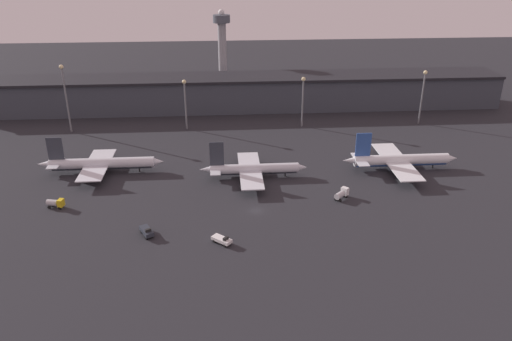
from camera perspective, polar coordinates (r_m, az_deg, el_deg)
The scene contains 14 objects.
ground at distance 152.52m, azimuth 0.01°, elevation -4.61°, with size 600.00×600.00×0.00m, color #26262B.
terminal_building at distance 247.57m, azimuth -1.80°, elevation 8.94°, with size 254.83×22.95×16.25m.
airplane_0 at distance 184.39m, azimuth -17.32°, elevation 0.73°, with size 44.07×28.18×13.72m.
airplane_1 at distance 172.62m, azimuth -0.37°, elevation 0.16°, with size 37.56×31.30×13.49m.
airplane_2 at distance 186.16m, azimuth 16.10°, elevation 1.13°, with size 42.04×34.25×14.18m.
service_vehicle_0 at distance 142.97m, azimuth -12.39°, elevation -6.79°, with size 4.75×6.26×2.66m.
service_vehicle_1 at distance 161.01m, azimuth 9.77°, elevation -2.65°, with size 5.41×5.40×3.25m.
service_vehicle_2 at distance 165.27m, azimuth -21.94°, elevation -3.47°, with size 5.57×3.20×3.01m.
service_vehicle_3 at distance 136.46m, azimuth -3.91°, elevation -7.90°, with size 5.90×5.59×2.44m.
lamp_post_0 at distance 226.18m, azimuth -20.98°, elevation 8.49°, with size 1.80×1.80×29.23m.
lamp_post_1 at distance 218.23m, azimuth -8.11°, elevation 8.25°, with size 1.80×1.80×22.11m.
lamp_post_2 at distance 220.61m, azimuth 5.38°, elevation 8.60°, with size 1.80×1.80×22.32m.
lamp_post_3 at distance 235.07m, azimuth 18.54°, elevation 8.71°, with size 1.80×1.80×24.28m.
control_tower at distance 275.87m, azimuth -3.89°, elevation 14.14°, with size 9.00×9.00×43.63m.
Camera 1 is at (-9.81, -133.15, 73.73)m, focal length 35.00 mm.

